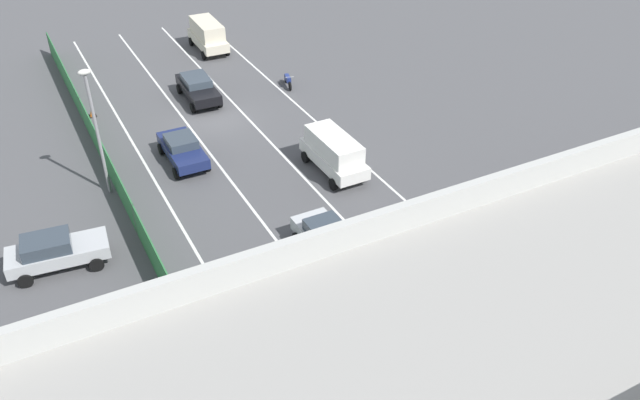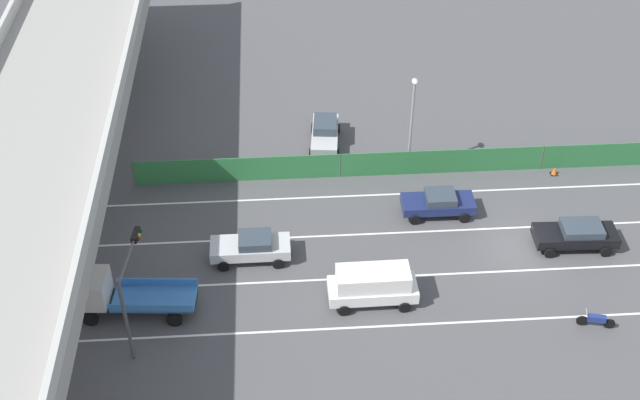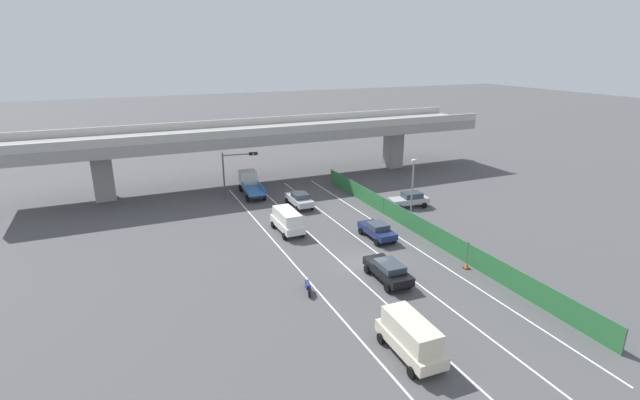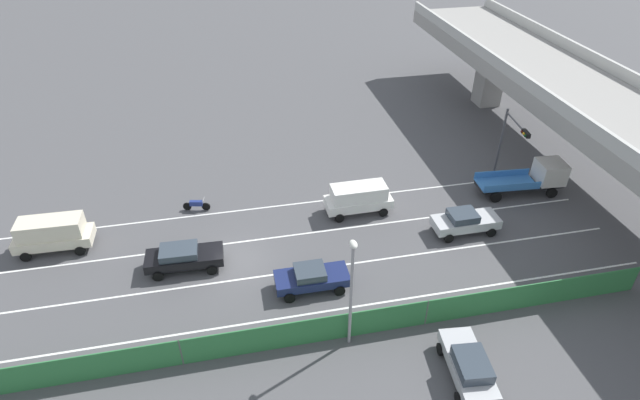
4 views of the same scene
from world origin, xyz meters
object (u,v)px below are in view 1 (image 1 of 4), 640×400
Objects in this scene: car_van_white at (334,152)px; car_sedan_silver at (329,241)px; car_sedan_navy at (182,149)px; parked_wagon_silver at (55,251)px; traffic_cone at (92,113)px; car_van_cream at (208,34)px; flatbed_truck_blue at (502,310)px; street_lamp at (95,120)px; traffic_light at (524,219)px; car_sedan_black at (198,87)px; motorcycle at (288,80)px.

car_van_white is 7.37m from car_sedan_silver.
car_van_white is 1.08× the size of car_sedan_navy.
traffic_cone is (-4.31, -14.31, -0.65)m from parked_wagon_silver.
car_sedan_navy is at bearing -73.89° from car_sedan_silver.
flatbed_truck_blue is (0.20, 33.71, -0.02)m from car_van_cream.
car_van_white reaches higher than traffic_cone.
car_sedan_navy is at bearing -165.11° from street_lamp.
traffic_light is (-8.63, 16.75, 3.03)m from car_sedan_navy.
car_sedan_black is (-0.16, -18.39, -0.00)m from car_sedan_silver.
car_sedan_silver is 18.68m from motorcycle.
parked_wagon_silver is at bearing 39.00° from car_sedan_navy.
flatbed_truck_blue is 1.47× the size of parked_wagon_silver.
car_sedan_navy is 0.80× the size of traffic_light.
car_van_cream is 12.69m from traffic_cone.
car_sedan_navy is at bearing 34.50° from motorcycle.
car_sedan_silver is 11.92m from parked_wagon_silver.
car_van_cream is 0.71× the size of street_lamp.
street_lamp is 10.07m from traffic_cone.
traffic_light is at bearing 133.76° from car_sedan_silver.
car_van_cream is at bearing -90.10° from car_van_white.
motorcycle is 23.53m from traffic_light.
car_van_cream is at bearing -124.23° from street_lamp.
street_lamp is at bearing -17.64° from car_van_white.
car_van_cream reaches higher than car_sedan_navy.
traffic_light is (-16.31, 10.54, 2.96)m from parked_wagon_silver.
flatbed_truck_blue reaches higher than traffic_cone.
flatbed_truck_blue reaches higher than car_van_white.
traffic_cone is at bearing -51.30° from car_van_white.
parked_wagon_silver is at bearing -39.96° from flatbed_truck_blue.
car_sedan_navy is 0.92× the size of car_sedan_black.
parked_wagon_silver reaches higher than motorcycle.
motorcycle is at bearing -92.07° from traffic_light.
parked_wagon_silver is 6.86m from street_lamp.
flatbed_truck_blue is 20.60m from street_lamp.
flatbed_truck_blue is at bearing 39.08° from traffic_light.
car_van_white is at bearing -120.21° from car_sedan_silver.
street_lamp is (4.34, 1.15, 3.28)m from car_sedan_navy.
parked_wagon_silver is 0.82× the size of traffic_light.
traffic_light reaches higher than flatbed_truck_blue.
car_sedan_navy reaches higher than traffic_cone.
car_sedan_navy is 0.67× the size of flatbed_truck_blue.
car_van_white is 11.55m from motorcycle.
car_van_white is 12.15m from street_lamp.
car_sedan_silver reaches higher than car_sedan_navy.
traffic_cone is at bearing -67.42° from car_sedan_navy.
traffic_cone is at bearing -96.00° from street_lamp.
car_sedan_navy is 5.56m from street_lamp.
car_sedan_silver is at bearing -46.24° from traffic_light.
car_sedan_silver is at bearing 59.79° from car_van_white.
car_van_cream is 26.11m from parked_wagon_silver.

